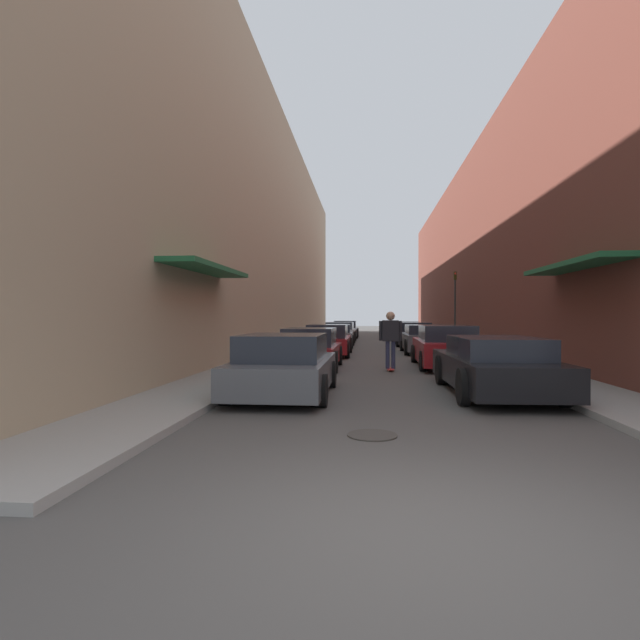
{
  "coord_description": "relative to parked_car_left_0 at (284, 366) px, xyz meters",
  "views": [
    {
      "loc": [
        -0.45,
        -3.88,
        1.68
      ],
      "look_at": [
        -1.77,
        10.06,
        1.55
      ],
      "focal_mm": 28.0,
      "sensor_mm": 36.0,
      "label": 1
    }
  ],
  "objects": [
    {
      "name": "skateboarder",
      "position": [
        2.43,
        4.94,
        0.49
      ],
      "size": [
        0.69,
        0.78,
        1.8
      ],
      "color": "#B2231E",
      "rests_on": "ground"
    },
    {
      "name": "parked_car_right_5",
      "position": [
        4.43,
        28.59,
        -0.03
      ],
      "size": [
        1.87,
        4.12,
        1.21
      ],
      "color": "black",
      "rests_on": "ground"
    },
    {
      "name": "parked_car_right_4",
      "position": [
        4.3,
        23.42,
        0.01
      ],
      "size": [
        1.87,
        4.58,
        1.28
      ],
      "color": "gray",
      "rests_on": "ground"
    },
    {
      "name": "parked_car_left_1",
      "position": [
        -0.05,
        5.29,
        -0.0
      ],
      "size": [
        1.86,
        4.0,
        1.29
      ],
      "color": "maroon",
      "rests_on": "ground"
    },
    {
      "name": "curb_strip_right",
      "position": [
        6.29,
        18.85,
        -0.55
      ],
      "size": [
        1.8,
        50.49,
        0.12
      ],
      "color": "gray",
      "rests_on": "ground"
    },
    {
      "name": "curb_strip_left",
      "position": [
        -1.93,
        18.85,
        -0.55
      ],
      "size": [
        1.8,
        50.49,
        0.12
      ],
      "color": "gray",
      "rests_on": "ground"
    },
    {
      "name": "parked_car_right_1",
      "position": [
        4.27,
        6.25,
        0.04
      ],
      "size": [
        1.95,
        4.63,
        1.36
      ],
      "color": "maroon",
      "rests_on": "ground"
    },
    {
      "name": "parked_car_left_0",
      "position": [
        0.0,
        0.0,
        0.0
      ],
      "size": [
        2.0,
        4.07,
        1.29
      ],
      "color": "#515459",
      "rests_on": "ground"
    },
    {
      "name": "parked_car_right_3",
      "position": [
        4.29,
        17.77,
        0.0
      ],
      "size": [
        2.08,
        4.32,
        1.29
      ],
      "color": "#232326",
      "rests_on": "ground"
    },
    {
      "name": "parked_car_left_2",
      "position": [
        0.08,
        10.63,
        0.02
      ],
      "size": [
        1.92,
        4.63,
        1.31
      ],
      "color": "maroon",
      "rests_on": "ground"
    },
    {
      "name": "parked_car_right_2",
      "position": [
        4.31,
        12.22,
        0.01
      ],
      "size": [
        2.06,
        4.22,
        1.26
      ],
      "color": "#515459",
      "rests_on": "ground"
    },
    {
      "name": "parked_car_right_0",
      "position": [
        4.42,
        0.6,
        -0.0
      ],
      "size": [
        2.0,
        4.77,
        1.23
      ],
      "color": "black",
      "rests_on": "ground"
    },
    {
      "name": "parked_car_left_3",
      "position": [
        -0.03,
        16.09,
        -0.03
      ],
      "size": [
        2.08,
        4.16,
        1.21
      ],
      "color": "gray",
      "rests_on": "ground"
    },
    {
      "name": "parked_car_left_5",
      "position": [
        0.09,
        26.85,
        0.01
      ],
      "size": [
        1.92,
        3.95,
        1.28
      ],
      "color": "gray",
      "rests_on": "ground"
    },
    {
      "name": "manhole_cover",
      "position": [
        1.8,
        -3.29,
        -0.61
      ],
      "size": [
        0.7,
        0.7,
        0.02
      ],
      "color": "#332D28",
      "rests_on": "ground"
    },
    {
      "name": "ground",
      "position": [
        2.18,
        13.8,
        -0.61
      ],
      "size": [
        111.08,
        111.08,
        0.0
      ],
      "primitive_type": "plane",
      "color": "#4C4947"
    },
    {
      "name": "building_row_right",
      "position": [
        9.19,
        18.85,
        4.62
      ],
      "size": [
        4.9,
        50.49,
        10.48
      ],
      "color": "brown",
      "rests_on": "ground"
    },
    {
      "name": "traffic_light",
      "position": [
        6.55,
        17.8,
        1.92
      ],
      "size": [
        0.16,
        0.22,
        3.97
      ],
      "color": "#2D2D2D",
      "rests_on": "curb_strip_right"
    },
    {
      "name": "building_row_left",
      "position": [
        -4.83,
        18.85,
        5.79
      ],
      "size": [
        4.9,
        50.49,
        12.81
      ],
      "color": "tan",
      "rests_on": "ground"
    },
    {
      "name": "parked_car_left_4",
      "position": [
        0.02,
        21.34,
        0.01
      ],
      "size": [
        1.98,
        4.54,
        1.26
      ],
      "color": "#B7B7BC",
      "rests_on": "ground"
    }
  ]
}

